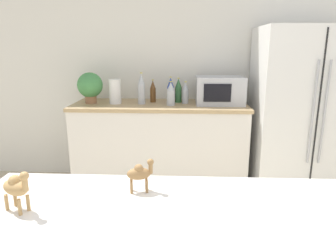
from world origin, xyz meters
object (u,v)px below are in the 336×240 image
(refrigerator, at_px, (302,114))
(paper_towel_roll, at_px, (115,92))
(back_bottle_2, at_px, (171,94))
(back_bottle_5, at_px, (153,91))
(back_bottle_3, at_px, (178,91))
(potted_plant, at_px, (90,86))
(camel_figurine, at_px, (16,187))
(back_bottle_0, at_px, (171,90))
(back_bottle_4, at_px, (185,93))
(microwave, at_px, (220,90))
(back_bottle_1, at_px, (141,89))
(camel_figurine_second, at_px, (140,173))

(refrigerator, height_order, paper_towel_roll, refrigerator)
(back_bottle_2, relative_size, back_bottle_5, 1.01)
(back_bottle_5, bearing_deg, back_bottle_3, 0.58)
(potted_plant, relative_size, back_bottle_2, 1.32)
(back_bottle_2, distance_m, camel_figurine, 2.10)
(back_bottle_2, bearing_deg, potted_plant, 173.91)
(back_bottle_0, distance_m, back_bottle_4, 0.16)
(paper_towel_roll, relative_size, microwave, 0.52)
(paper_towel_roll, distance_m, back_bottle_1, 0.28)
(back_bottle_2, distance_m, back_bottle_4, 0.19)
(microwave, bearing_deg, back_bottle_3, 170.84)
(back_bottle_3, bearing_deg, back_bottle_0, -162.85)
(camel_figurine, bearing_deg, paper_towel_roll, 93.34)
(potted_plant, xyz_separation_m, microwave, (1.34, 0.02, -0.04))
(refrigerator, bearing_deg, camel_figurine_second, -125.58)
(potted_plant, relative_size, microwave, 0.66)
(back_bottle_1, relative_size, back_bottle_5, 1.35)
(potted_plant, relative_size, back_bottle_3, 1.23)
(camel_figurine, bearing_deg, refrigerator, 49.52)
(back_bottle_5, bearing_deg, back_bottle_4, -9.64)
(potted_plant, height_order, paper_towel_roll, potted_plant)
(camel_figurine_second, bearing_deg, back_bottle_2, 88.46)
(refrigerator, distance_m, potted_plant, 2.17)
(back_bottle_2, bearing_deg, back_bottle_5, 138.54)
(back_bottle_2, height_order, back_bottle_5, back_bottle_2)
(back_bottle_3, distance_m, back_bottle_4, 0.10)
(microwave, distance_m, back_bottle_3, 0.43)
(refrigerator, bearing_deg, camel_figurine, -130.48)
(camel_figurine, height_order, camel_figurine_second, camel_figurine)
(microwave, relative_size, back_bottle_4, 2.09)
(back_bottle_1, xyz_separation_m, camel_figurine_second, (0.25, -1.95, -0.06))
(potted_plant, xyz_separation_m, camel_figurine, (0.39, -2.14, -0.08))
(back_bottle_5, distance_m, camel_figurine_second, 2.06)
(back_bottle_2, xyz_separation_m, back_bottle_3, (0.07, 0.18, 0.01))
(back_bottle_2, xyz_separation_m, camel_figurine_second, (-0.05, -1.88, -0.02))
(potted_plant, relative_size, camel_figurine, 2.05)
(potted_plant, xyz_separation_m, camel_figurine_second, (0.79, -1.97, -0.09))
(refrigerator, relative_size, back_bottle_5, 7.05)
(back_bottle_3, xyz_separation_m, back_bottle_4, (0.07, -0.06, -0.01))
(back_bottle_4, bearing_deg, camel_figurine_second, -95.64)
(back_bottle_4, bearing_deg, refrigerator, -4.37)
(potted_plant, height_order, back_bottle_4, potted_plant)
(paper_towel_roll, distance_m, back_bottle_4, 0.73)
(paper_towel_roll, xyz_separation_m, back_bottle_0, (0.57, 0.08, 0.01))
(back_bottle_0, bearing_deg, back_bottle_4, -13.02)
(microwave, height_order, camel_figurine_second, microwave)
(paper_towel_roll, bearing_deg, camel_figurine_second, -74.90)
(paper_towel_roll, height_order, back_bottle_2, paper_towel_roll)
(back_bottle_4, relative_size, camel_figurine, 1.47)
(back_bottle_2, bearing_deg, back_bottle_3, 67.45)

